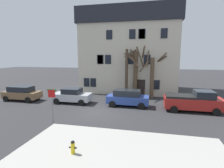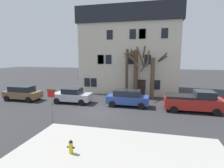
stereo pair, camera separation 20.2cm
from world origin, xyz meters
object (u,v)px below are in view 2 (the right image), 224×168
object	(u,v)px
tree_bare_near	(127,72)
car_silver_sedan	(72,95)
pickup_truck_red	(193,101)
street_sign_pole	(51,99)
building_main	(131,51)
bicycle_leaning	(75,94)
tree_bare_mid	(136,72)
car_brown_wagon	(23,93)
fire_hydrant	(71,147)
tree_bare_far	(152,74)
car_blue_wagon	(128,98)

from	to	relation	value
tree_bare_near	car_silver_sedan	distance (m)	7.41
pickup_truck_red	street_sign_pole	world-z (taller)	street_sign_pole
pickup_truck_red	tree_bare_near	bearing A→B (deg)	147.88
building_main	pickup_truck_red	world-z (taller)	building_main
pickup_truck_red	bicycle_leaning	distance (m)	14.08
tree_bare_mid	pickup_truck_red	xyz separation A→B (m)	(5.98, -4.92, -2.31)
tree_bare_near	car_silver_sedan	bearing A→B (deg)	-143.35
car_brown_wagon	car_silver_sedan	world-z (taller)	car_brown_wagon
fire_hydrant	tree_bare_far	bearing A→B (deg)	74.57
pickup_truck_red	tree_bare_far	bearing A→B (deg)	129.93
car_brown_wagon	bicycle_leaning	bearing A→B (deg)	30.57
car_brown_wagon	street_sign_pole	world-z (taller)	street_sign_pole
car_brown_wagon	street_sign_pole	bearing A→B (deg)	-37.27
building_main	tree_bare_mid	xyz separation A→B (m)	(1.38, -4.88, -2.70)
building_main	car_brown_wagon	xyz separation A→B (m)	(-11.63, -9.84, -5.09)
tree_bare_near	fire_hydrant	xyz separation A→B (m)	(-0.86, -14.17, -2.81)
building_main	bicycle_leaning	world-z (taller)	building_main
tree_bare_far	car_brown_wagon	xyz separation A→B (m)	(-15.06, -4.74, -2.14)
fire_hydrant	street_sign_pole	world-z (taller)	street_sign_pole
car_brown_wagon	bicycle_leaning	world-z (taller)	car_brown_wagon
car_silver_sedan	car_blue_wagon	world-z (taller)	car_blue_wagon
tree_bare_far	car_blue_wagon	world-z (taller)	tree_bare_far
bicycle_leaning	tree_bare_near	bearing A→B (deg)	11.48
street_sign_pole	tree_bare_far	bearing A→B (deg)	54.13
tree_bare_far	fire_hydrant	world-z (taller)	tree_bare_far
tree_bare_far	car_silver_sedan	distance (m)	10.04
bicycle_leaning	tree_bare_mid	bearing A→B (deg)	13.40
tree_bare_mid	tree_bare_far	size ratio (longest dim) A/B	1.10
tree_bare_near	pickup_truck_red	xyz separation A→B (m)	(7.06, -4.43, -2.33)
tree_bare_near	tree_bare_far	bearing A→B (deg)	4.96
tree_bare_mid	car_silver_sedan	size ratio (longest dim) A/B	1.53
tree_bare_near	tree_bare_far	size ratio (longest dim) A/B	1.03
tree_bare_near	pickup_truck_red	bearing A→B (deg)	-32.12
car_blue_wagon	fire_hydrant	xyz separation A→B (m)	(-1.54, -10.04, -0.40)
pickup_truck_red	bicycle_leaning	world-z (taller)	pickup_truck_red
tree_bare_far	bicycle_leaning	bearing A→B (deg)	-170.58
building_main	tree_bare_mid	world-z (taller)	building_main
building_main	pickup_truck_red	xyz separation A→B (m)	(7.36, -9.80, -5.01)
building_main	pickup_truck_red	size ratio (longest dim) A/B	2.65
street_sign_pole	fire_hydrant	bearing A→B (deg)	-48.25
tree_bare_near	bicycle_leaning	bearing A→B (deg)	-168.52
pickup_truck_red	fire_hydrant	size ratio (longest dim) A/B	7.15
tree_bare_far	tree_bare_near	bearing A→B (deg)	-175.04
car_brown_wagon	car_blue_wagon	distance (m)	12.61
car_silver_sedan	pickup_truck_red	xyz separation A→B (m)	(12.66, -0.26, 0.14)
fire_hydrant	street_sign_pole	size ratio (longest dim) A/B	0.27
tree_bare_mid	street_sign_pole	world-z (taller)	tree_bare_mid
car_blue_wagon	fire_hydrant	world-z (taller)	car_blue_wagon
tree_bare_far	pickup_truck_red	bearing A→B (deg)	-50.07
building_main	tree_bare_near	world-z (taller)	building_main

